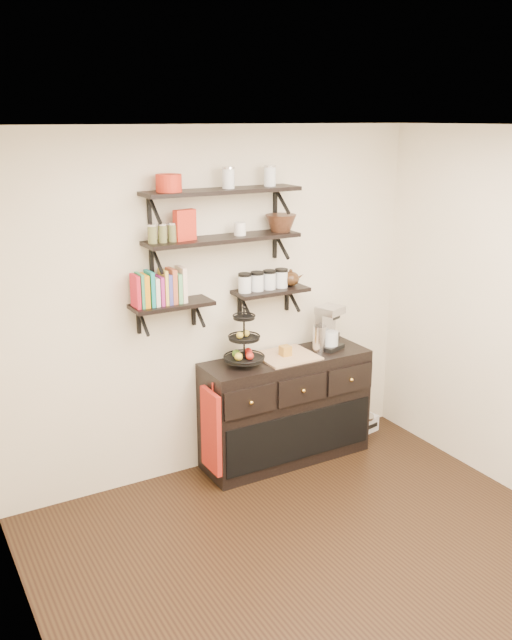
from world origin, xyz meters
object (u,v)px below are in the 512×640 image
object	(u,v)px
coffee_maker	(328,328)
radio	(364,424)
fruit_stand	(244,346)
sideboard	(286,408)

from	to	relation	value
coffee_maker	radio	xyz separation A→B (m)	(0.46, 0.04, -0.99)
fruit_stand	sideboard	bearing A→B (deg)	-0.45
radio	sideboard	bearing A→B (deg)	173.09
coffee_maker	radio	distance (m)	1.10
sideboard	coffee_maker	xyz separation A→B (m)	(0.42, 0.02, 0.62)
sideboard	radio	world-z (taller)	sideboard
sideboard	radio	xyz separation A→B (m)	(0.88, 0.06, -0.37)
sideboard	coffee_maker	size ratio (longest dim) A/B	3.83
sideboard	coffee_maker	bearing A→B (deg)	3.41
fruit_stand	coffee_maker	distance (m)	0.80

